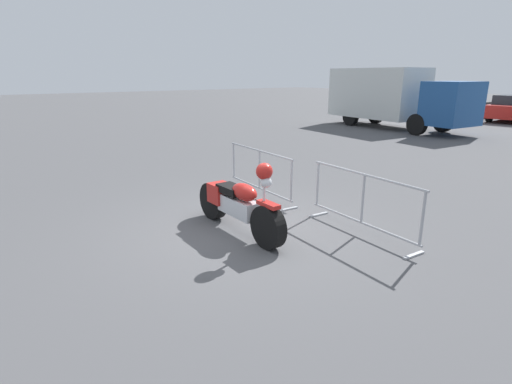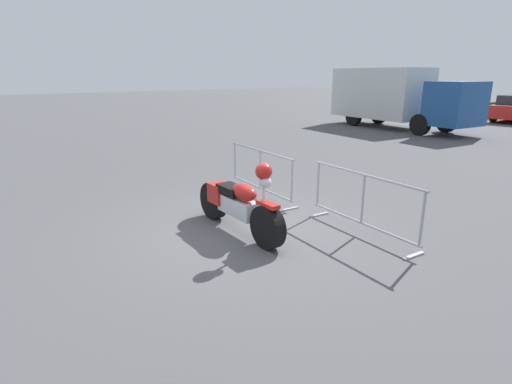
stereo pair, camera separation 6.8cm
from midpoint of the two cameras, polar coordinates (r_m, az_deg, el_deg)
The scene contains 7 objects.
ground_plane at distance 7.11m, azimuth -1.95°, elevation -5.50°, with size 120.00×120.00×0.00m, color #4C4C4F.
motorcycle at distance 6.89m, azimuth -2.88°, elevation -1.63°, with size 2.41×0.37×1.36m.
crowd_barrier_near at distance 8.89m, azimuth 0.29°, elevation 2.79°, with size 2.41×0.67×1.07m.
crowd_barrier_far at distance 7.03m, azimuth 14.71°, elevation -1.48°, with size 2.41×0.67×1.07m.
box_truck at distance 21.97m, azimuth 18.59°, elevation 12.93°, with size 7.92×3.21×2.98m.
parked_car_maroon at distance 30.23m, azimuth 23.16°, elevation 11.50°, with size 1.85×4.33×1.46m.
parked_car_black at distance 28.79m, azimuth 27.58°, elevation 10.83°, with size 1.91×4.47×1.50m.
Camera 1 is at (5.28, -3.96, 2.65)m, focal length 28.00 mm.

